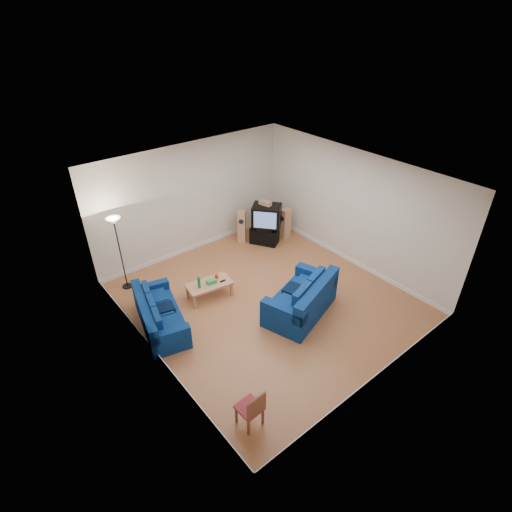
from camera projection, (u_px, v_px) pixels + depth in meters
room at (267, 247)px, 9.11m from camera, size 6.01×6.51×3.21m
sofa_three_seat at (159, 317)px, 8.99m from camera, size 1.30×2.12×0.76m
sofa_loveseat at (303, 301)px, 9.33m from camera, size 2.12×1.59×0.94m
coffee_table at (209, 285)px, 9.88m from camera, size 1.18×0.72×0.40m
bottle at (199, 282)px, 9.63m from camera, size 0.09×0.09×0.31m
tissue_box at (211, 282)px, 9.83m from camera, size 0.26×0.17×0.10m
red_canister at (217, 276)px, 9.99m from camera, size 0.11×0.11×0.12m
remote at (223, 281)px, 9.92m from camera, size 0.15×0.05×0.02m
tv_stand at (264, 235)px, 12.17m from camera, size 0.82×0.94×0.50m
av_receiver at (265, 228)px, 11.95m from camera, size 0.58×0.58×0.11m
television at (267, 216)px, 11.80m from camera, size 1.00×1.02×0.64m
centre_speaker at (265, 203)px, 11.64m from camera, size 0.23×0.40×0.13m
speaker_left at (242, 226)px, 12.13m from camera, size 0.37×0.38×1.01m
speaker_right at (285, 224)px, 12.27m from camera, size 0.33×0.26×1.00m
floor_lamp at (116, 231)px, 9.52m from camera, size 0.34×0.34×2.00m
dining_chair at (252, 408)px, 6.75m from camera, size 0.42×0.42×0.84m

